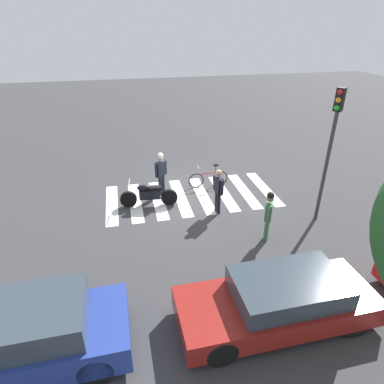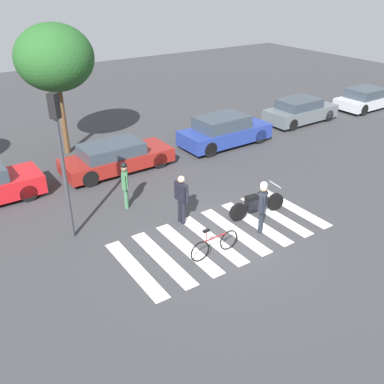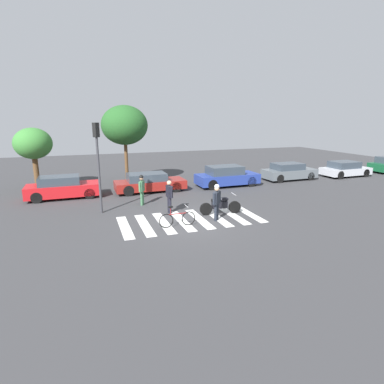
# 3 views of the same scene
# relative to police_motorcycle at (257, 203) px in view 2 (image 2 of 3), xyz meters

# --- Properties ---
(ground_plane) EXTENTS (60.00, 60.00, 0.00)m
(ground_plane) POSITION_rel_police_motorcycle_xyz_m (-1.73, -0.38, -0.45)
(ground_plane) COLOR #38383A
(police_motorcycle) EXTENTS (2.17, 0.62, 1.03)m
(police_motorcycle) POSITION_rel_police_motorcycle_xyz_m (0.00, 0.00, 0.00)
(police_motorcycle) COLOR black
(police_motorcycle) RESTS_ON ground_plane
(leaning_bicycle) EXTENTS (1.71, 0.46, 0.99)m
(leaning_bicycle) POSITION_rel_police_motorcycle_xyz_m (-2.62, -1.08, -0.09)
(leaning_bicycle) COLOR black
(leaning_bicycle) RESTS_ON ground_plane
(officer_on_foot) EXTENTS (0.53, 0.47, 1.78)m
(officer_on_foot) POSITION_rel_police_motorcycle_xyz_m (-0.60, -0.86, 0.57)
(officer_on_foot) COLOR #1E232D
(officer_on_foot) RESTS_ON ground_plane
(officer_by_motorcycle) EXTENTS (0.25, 0.68, 1.71)m
(officer_by_motorcycle) POSITION_rel_police_motorcycle_xyz_m (-2.40, 1.03, 0.52)
(officer_by_motorcycle) COLOR black
(officer_by_motorcycle) RESTS_ON ground_plane
(pedestrian_bystander) EXTENTS (0.40, 0.59, 1.73)m
(pedestrian_bystander) POSITION_rel_police_motorcycle_xyz_m (-3.45, 3.01, 0.54)
(pedestrian_bystander) COLOR #3F724C
(pedestrian_bystander) RESTS_ON ground_plane
(crosswalk_stripes) EXTENTS (6.75, 3.15, 0.01)m
(crosswalk_stripes) POSITION_rel_police_motorcycle_xyz_m (-1.73, -0.38, -0.45)
(crosswalk_stripes) COLOR silver
(crosswalk_stripes) RESTS_ON ground_plane
(car_maroon_wagon) EXTENTS (4.63, 1.81, 1.24)m
(car_maroon_wagon) POSITION_rel_police_motorcycle_xyz_m (-2.39, 6.09, 0.15)
(car_maroon_wagon) COLOR black
(car_maroon_wagon) RESTS_ON ground_plane
(car_blue_hatchback) EXTENTS (4.49, 1.88, 1.46)m
(car_blue_hatchback) POSITION_rel_police_motorcycle_xyz_m (3.20, 5.95, 0.24)
(car_blue_hatchback) COLOR black
(car_blue_hatchback) RESTS_ON ground_plane
(car_grey_coupe) EXTENTS (4.22, 1.80, 1.33)m
(car_grey_coupe) POSITION_rel_police_motorcycle_xyz_m (8.85, 6.40, 0.18)
(car_grey_coupe) COLOR black
(car_grey_coupe) RESTS_ON ground_plane
(car_silver_sedan) EXTENTS (4.05, 1.88, 1.27)m
(car_silver_sedan) POSITION_rel_police_motorcycle_xyz_m (14.17, 6.03, 0.16)
(car_silver_sedan) COLOR black
(car_silver_sedan) RESTS_ON ground_plane
(traffic_light_pole) EXTENTS (0.35, 0.34, 4.57)m
(traffic_light_pole) POSITION_rel_police_motorcycle_xyz_m (-5.71, 2.24, 2.59)
(traffic_light_pole) COLOR #38383D
(traffic_light_pole) RESTS_ON ground_plane
(street_tree_mid) EXTENTS (3.30, 3.30, 5.68)m
(street_tree_mid) POSITION_rel_police_motorcycle_xyz_m (-3.42, 9.20, 3.81)
(street_tree_mid) COLOR brown
(street_tree_mid) RESTS_ON ground_plane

